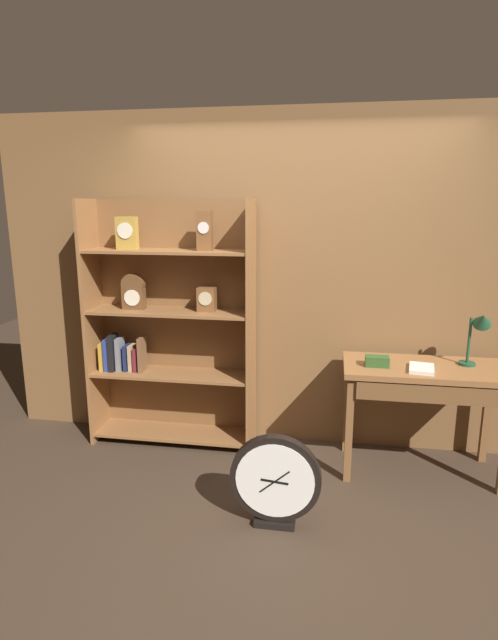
{
  "coord_description": "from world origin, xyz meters",
  "views": [
    {
      "loc": [
        0.28,
        -2.55,
        1.9
      ],
      "look_at": [
        -0.25,
        0.59,
        1.16
      ],
      "focal_mm": 28.19,
      "sensor_mm": 36.0,
      "label": 1
    }
  ],
  "objects_px": {
    "workbench": "(424,383)",
    "round_clock_large": "(275,481)",
    "bookshelf": "(168,327)",
    "toolbox_small": "(377,361)",
    "desk_lamp": "(479,328)",
    "open_repair_manual": "(422,368)"
  },
  "relations": [
    {
      "from": "workbench",
      "to": "round_clock_large",
      "type": "bearing_deg",
      "value": -140.16
    },
    {
      "from": "bookshelf",
      "to": "round_clock_large",
      "type": "relative_size",
      "value": 3.32
    },
    {
      "from": "workbench",
      "to": "toolbox_small",
      "type": "xyz_separation_m",
      "value": [
        -0.33,
        -0.03,
        0.15
      ]
    },
    {
      "from": "workbench",
      "to": "desk_lamp",
      "type": "distance_m",
      "value": 0.52
    },
    {
      "from": "workbench",
      "to": "round_clock_large",
      "type": "height_order",
      "value": "workbench"
    },
    {
      "from": "round_clock_large",
      "to": "desk_lamp",
      "type": "bearing_deg",
      "value": 33.44
    },
    {
      "from": "bookshelf",
      "to": "toolbox_small",
      "type": "bearing_deg",
      "value": -8.91
    },
    {
      "from": "desk_lamp",
      "to": "workbench",
      "type": "bearing_deg",
      "value": -170.0
    },
    {
      "from": "bookshelf",
      "to": "workbench",
      "type": "bearing_deg",
      "value": -6.42
    },
    {
      "from": "desk_lamp",
      "to": "open_repair_manual",
      "type": "bearing_deg",
      "value": -160.42
    },
    {
      "from": "bookshelf",
      "to": "round_clock_large",
      "type": "height_order",
      "value": "bookshelf"
    },
    {
      "from": "bookshelf",
      "to": "workbench",
      "type": "distance_m",
      "value": 1.96
    },
    {
      "from": "bookshelf",
      "to": "open_repair_manual",
      "type": "distance_m",
      "value": 1.92
    },
    {
      "from": "workbench",
      "to": "bookshelf",
      "type": "bearing_deg",
      "value": 173.58
    },
    {
      "from": "open_repair_manual",
      "to": "round_clock_large",
      "type": "distance_m",
      "value": 1.27
    },
    {
      "from": "desk_lamp",
      "to": "round_clock_large",
      "type": "xyz_separation_m",
      "value": [
        -1.29,
        -0.85,
        -0.78
      ]
    },
    {
      "from": "round_clock_large",
      "to": "workbench",
      "type": "bearing_deg",
      "value": 39.84
    },
    {
      "from": "toolbox_small",
      "to": "bookshelf",
      "type": "bearing_deg",
      "value": 171.09
    },
    {
      "from": "toolbox_small",
      "to": "workbench",
      "type": "bearing_deg",
      "value": 5.8
    },
    {
      "from": "workbench",
      "to": "round_clock_large",
      "type": "distance_m",
      "value": 1.3
    },
    {
      "from": "bookshelf",
      "to": "open_repair_manual",
      "type": "bearing_deg",
      "value": -8.78
    },
    {
      "from": "round_clock_large",
      "to": "toolbox_small",
      "type": "bearing_deg",
      "value": 50.82
    }
  ]
}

